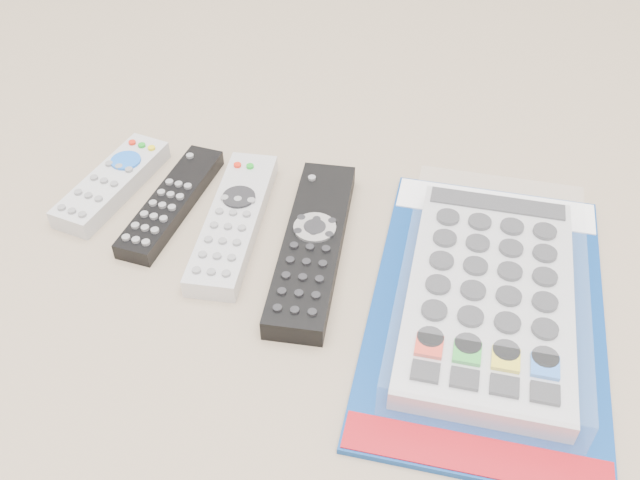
% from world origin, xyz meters
% --- Properties ---
extents(remote_small_grey, '(0.08, 0.17, 0.03)m').
position_xyz_m(remote_small_grey, '(-0.23, 0.04, 0.01)').
color(remote_small_grey, '#ABABAE').
rests_on(remote_small_grey, ground).
extents(remote_slim_black, '(0.06, 0.19, 0.02)m').
position_xyz_m(remote_slim_black, '(-0.15, 0.03, 0.01)').
color(remote_slim_black, black).
rests_on(remote_slim_black, ground).
extents(remote_silver_dvd, '(0.08, 0.22, 0.03)m').
position_xyz_m(remote_silver_dvd, '(-0.07, 0.02, 0.01)').
color(remote_silver_dvd, silver).
rests_on(remote_silver_dvd, ground).
extents(remote_large_black, '(0.08, 0.26, 0.03)m').
position_xyz_m(remote_large_black, '(0.03, -0.00, 0.01)').
color(remote_large_black, black).
rests_on(remote_large_black, ground).
extents(jumbo_remote_packaged, '(0.24, 0.38, 0.05)m').
position_xyz_m(jumbo_remote_packaged, '(0.22, -0.03, 0.02)').
color(jumbo_remote_packaged, navy).
rests_on(jumbo_remote_packaged, ground).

